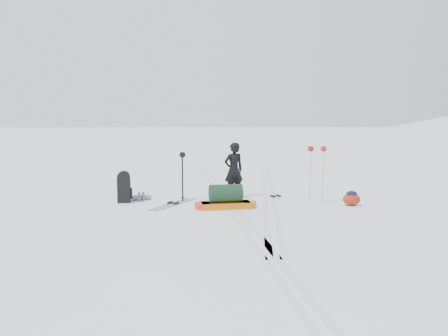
{
  "coord_description": "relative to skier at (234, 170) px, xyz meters",
  "views": [
    {
      "loc": [
        -0.85,
        -11.71,
        2.29
      ],
      "look_at": [
        -0.13,
        -0.01,
        0.95
      ],
      "focal_mm": 35.0,
      "sensor_mm": 36.0,
      "label": 1
    }
  ],
  "objects": [
    {
      "name": "ground",
      "position": [
        -0.19,
        -0.68,
        -0.8
      ],
      "size": [
        200.0,
        200.0,
        0.0
      ],
      "primitive_type": "plane",
      "color": "white",
      "rests_on": "ground"
    },
    {
      "name": "ski_tracks",
      "position": [
        0.42,
        0.19,
        -0.8
      ],
      "size": [
        3.38,
        17.97,
        0.01
      ],
      "color": "silver",
      "rests_on": "ground"
    },
    {
      "name": "skier",
      "position": [
        0.0,
        0.0,
        0.0
      ],
      "size": [
        0.69,
        0.57,
        1.61
      ],
      "primitive_type": "imported",
      "rotation": [
        0.0,
        0.0,
        3.52
      ],
      "color": "black",
      "rests_on": "ground"
    },
    {
      "name": "pulk_sled",
      "position": [
        -0.32,
        -1.43,
        -0.57
      ],
      "size": [
        1.64,
        0.66,
        0.61
      ],
      "rotation": [
        0.0,
        0.0,
        0.12
      ],
      "color": "#D9630C",
      "rests_on": "ground"
    },
    {
      "name": "expedition_rucksack",
      "position": [
        -2.99,
        -0.47,
        -0.4
      ],
      "size": [
        0.88,
        0.6,
        0.87
      ],
      "rotation": [
        0.0,
        0.0,
        0.06
      ],
      "color": "black",
      "rests_on": "ground"
    },
    {
      "name": "ski_poles_black",
      "position": [
        -1.45,
        -0.46,
        0.33
      ],
      "size": [
        0.17,
        0.2,
        1.38
      ],
      "rotation": [
        0.0,
        0.0,
        -0.36
      ],
      "color": "black",
      "rests_on": "ground"
    },
    {
      "name": "ski_poles_silver",
      "position": [
        2.14,
        -0.99,
        0.5
      ],
      "size": [
        0.5,
        0.17,
        1.56
      ],
      "rotation": [
        0.0,
        0.0,
        0.13
      ],
      "color": "#B4B7BB",
      "rests_on": "ground"
    },
    {
      "name": "touring_skis_grey",
      "position": [
        -1.7,
        -0.87,
        -0.79
      ],
      "size": [
        1.17,
        1.76,
        0.07
      ],
      "rotation": [
        0.0,
        0.0,
        1.05
      ],
      "color": "#9A9EA3",
      "rests_on": "ground"
    },
    {
      "name": "touring_skis_white",
      "position": [
        1.22,
        -0.01,
        -0.79
      ],
      "size": [
        0.93,
        1.85,
        0.07
      ],
      "rotation": [
        0.0,
        0.0,
        -1.2
      ],
      "color": "silver",
      "rests_on": "ground"
    },
    {
      "name": "rope_coil",
      "position": [
        -0.31,
        -1.33,
        -0.78
      ],
      "size": [
        0.51,
        0.51,
        0.05
      ],
      "rotation": [
        0.0,
        0.0,
        -0.18
      ],
      "color": "#5FC7E7",
      "rests_on": "ground"
    },
    {
      "name": "small_daypack",
      "position": [
        3.01,
        -1.31,
        -0.61
      ],
      "size": [
        0.47,
        0.36,
        0.39
      ],
      "rotation": [
        0.0,
        0.0,
        -0.04
      ],
      "color": "maroon",
      "rests_on": "ground"
    },
    {
      "name": "thermos_pair",
      "position": [
        -2.61,
        -0.34,
        -0.69
      ],
      "size": [
        0.17,
        0.24,
        0.25
      ],
      "rotation": [
        0.0,
        0.0,
        0.27
      ],
      "color": "slate",
      "rests_on": "ground"
    },
    {
      "name": "stuff_sack",
      "position": [
        -0.48,
        -0.34,
        -0.69
      ],
      "size": [
        0.38,
        0.29,
        0.23
      ],
      "rotation": [
        0.0,
        0.0,
        0.02
      ],
      "color": "black",
      "rests_on": "ground"
    }
  ]
}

